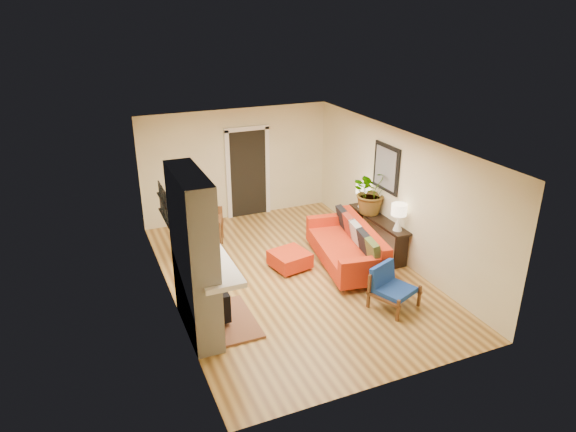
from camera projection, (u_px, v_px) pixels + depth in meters
name	position (u px, v px, depth m)	size (l,w,h in m)	color
room_shell	(271.00, 171.00, 11.73)	(6.50, 6.50, 6.50)	tan
fireplace	(197.00, 259.00, 7.70)	(1.09, 1.68, 2.60)	white
sofa	(349.00, 246.00, 10.03)	(1.31, 2.36, 0.88)	silver
ottoman	(290.00, 259.00, 9.96)	(0.79, 0.79, 0.34)	silver
blue_chair	(390.00, 285.00, 8.67)	(0.88, 0.87, 0.72)	brown
dining_table	(209.00, 228.00, 10.38)	(1.05, 1.67, 0.88)	brown
console_table	(378.00, 225.00, 10.55)	(0.34, 1.85, 0.72)	black
lamp_near	(399.00, 214.00, 9.80)	(0.30, 0.30, 0.54)	white
lamp_far	(363.00, 192.00, 10.93)	(0.30, 0.30, 0.54)	white
houseplant	(372.00, 191.00, 10.57)	(0.86, 0.74, 0.95)	#1E5919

